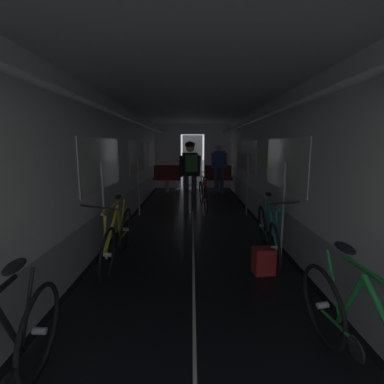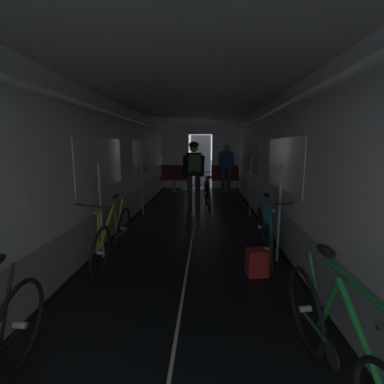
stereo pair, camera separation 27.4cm
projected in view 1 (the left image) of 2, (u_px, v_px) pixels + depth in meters
name	position (u px, v px, depth m)	size (l,w,h in m)	color
ground_plane	(194.00, 376.00, 2.00)	(60.00, 60.00, 0.00)	black
train_car_shell	(192.00, 142.00, 5.27)	(3.14, 12.34, 2.57)	black
bench_seat_far_left	(166.00, 176.00, 9.86)	(0.98, 0.51, 0.95)	gray
bench_seat_far_right	(217.00, 176.00, 9.87)	(0.98, 0.51, 0.95)	gray
bicycle_yellow	(116.00, 237.00, 3.86)	(0.44, 1.69, 0.95)	black
bicycle_green	(363.00, 342.00, 1.80)	(0.44, 1.69, 0.95)	black
bicycle_teal	(267.00, 232.00, 4.09)	(0.44, 1.69, 0.95)	black
person_cyclist_aisle	(189.00, 169.00, 6.81)	(0.55, 0.43, 1.73)	#2D2D33
bicycle_red_in_aisle	(202.00, 195.00, 7.19)	(0.44, 1.69, 0.94)	black
person_standing_near_bench	(218.00, 165.00, 9.43)	(0.53, 0.23, 1.69)	#384C75
backpack_on_floor	(262.00, 261.00, 3.58)	(0.26, 0.20, 0.34)	maroon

